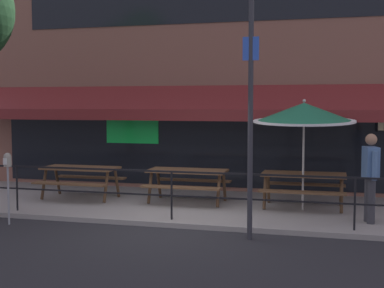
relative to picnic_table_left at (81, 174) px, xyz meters
name	(u,v)px	position (x,y,z in m)	size (l,w,h in m)	color
ground_plane	(167,228)	(2.80, -1.96, -0.71)	(120.00, 120.00, 0.00)	#232326
patio_deck	(194,206)	(2.80, 0.04, -0.66)	(15.00, 4.00, 0.10)	gray
restaurant_building	(215,55)	(2.80, 2.27, 2.96)	(15.00, 1.60, 7.37)	brown
patio_railing	(172,184)	(2.80, -1.66, 0.09)	(13.84, 0.04, 0.97)	black
picnic_table_left	(81,174)	(0.00, 0.00, 0.00)	(1.80, 1.42, 0.76)	brown
picnic_table_centre	(187,177)	(2.62, 0.16, 0.00)	(1.80, 1.42, 0.76)	brown
picnic_table_right	(304,181)	(5.24, 0.19, 0.00)	(1.80, 1.42, 0.76)	brown
patio_umbrella_right	(304,113)	(5.24, -0.04, 1.47)	(2.14, 2.14, 2.38)	#B7B2A8
pedestrian_walking	(370,173)	(6.55, -0.93, 0.35)	(0.32, 0.61, 1.71)	#333338
parking_meter_near	(8,167)	(-0.31, -2.48, 0.44)	(0.15, 0.16, 1.42)	gray
street_sign_pole	(251,105)	(4.46, -2.41, 1.66)	(0.28, 0.09, 4.61)	#2D2D33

